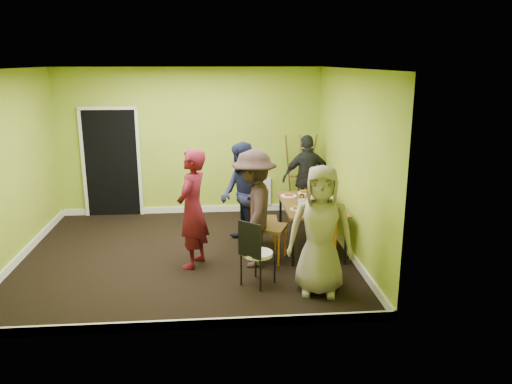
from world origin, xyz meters
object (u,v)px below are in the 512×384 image
(chair_left_far, at_px, (259,214))
(person_left_near, at_px, (254,209))
(chair_front_end, at_px, (321,249))
(person_back_end, at_px, (307,178))
(easel, at_px, (299,175))
(person_standing, at_px, (192,209))
(chair_back_end, at_px, (310,183))
(orange_bottle, at_px, (302,198))
(person_left_far, at_px, (242,195))
(chair_left_near, at_px, (264,220))
(thermos, at_px, (313,195))
(person_front_end, at_px, (320,231))
(dining_table, at_px, (311,206))
(blue_bottle, at_px, (326,201))
(chair_bentwood, at_px, (255,250))

(chair_left_far, xyz_separation_m, person_left_near, (-0.15, -0.72, 0.31))
(chair_front_end, relative_size, person_back_end, 0.55)
(chair_front_end, relative_size, easel, 0.56)
(chair_front_end, bearing_deg, person_left_near, 140.44)
(person_standing, relative_size, person_left_near, 1.01)
(chair_back_end, relative_size, orange_bottle, 12.39)
(person_left_far, bearing_deg, chair_back_end, 113.50)
(chair_left_far, height_order, person_back_end, person_back_end)
(person_left_far, relative_size, person_back_end, 1.05)
(chair_left_far, relative_size, chair_left_near, 0.89)
(easel, relative_size, thermos, 7.66)
(person_left_far, height_order, person_front_end, person_front_end)
(chair_left_far, bearing_deg, easel, 155.82)
(dining_table, height_order, chair_front_end, chair_front_end)
(chair_front_end, height_order, blue_bottle, blue_bottle)
(chair_left_near, distance_m, chair_bentwood, 0.95)
(chair_back_end, relative_size, person_standing, 0.61)
(easel, relative_size, person_back_end, 0.98)
(easel, bearing_deg, person_standing, -128.82)
(chair_left_near, relative_size, blue_bottle, 5.59)
(thermos, height_order, blue_bottle, thermos)
(person_left_near, distance_m, person_front_end, 1.25)
(chair_back_end, height_order, orange_bottle, chair_back_end)
(chair_left_far, xyz_separation_m, easel, (0.94, 1.75, 0.23))
(thermos, xyz_separation_m, person_standing, (-1.87, -0.62, 0.01))
(person_left_far, height_order, person_left_near, person_left_near)
(chair_left_far, xyz_separation_m, chair_front_end, (0.69, -1.47, -0.05))
(person_left_far, relative_size, person_left_near, 0.98)
(thermos, bearing_deg, easel, 87.17)
(person_left_near, bearing_deg, thermos, 133.19)
(chair_left_near, relative_size, chair_bentwood, 1.19)
(chair_left_near, distance_m, orange_bottle, 0.85)
(orange_bottle, relative_size, person_left_far, 0.05)
(person_back_end, bearing_deg, easel, -85.98)
(blue_bottle, bearing_deg, person_front_end, -105.72)
(easel, bearing_deg, dining_table, -94.12)
(dining_table, bearing_deg, chair_back_end, 80.05)
(chair_bentwood, relative_size, easel, 0.58)
(chair_front_end, relative_size, blue_bottle, 4.54)
(chair_left_far, bearing_deg, chair_left_near, 6.31)
(chair_left_far, bearing_deg, person_left_near, -7.41)
(person_left_near, relative_size, person_back_end, 1.07)
(chair_front_end, xyz_separation_m, person_front_end, (-0.07, -0.23, 0.34))
(thermos, bearing_deg, dining_table, -121.28)
(blue_bottle, distance_m, person_back_end, 1.72)
(person_standing, bearing_deg, dining_table, 128.64)
(chair_bentwood, distance_m, person_front_end, 0.91)
(dining_table, height_order, person_left_far, person_left_far)
(person_front_end, bearing_deg, easel, 96.57)
(chair_left_near, bearing_deg, chair_left_far, -155.06)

